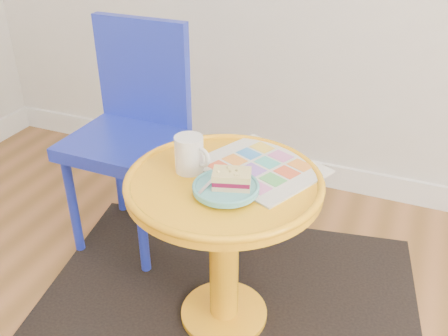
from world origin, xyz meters
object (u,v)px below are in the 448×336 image
at_px(side_table, 224,223).
at_px(chair, 132,122).
at_px(mug, 190,153).
at_px(plate, 226,188).
at_px(newspaper, 260,167).

relative_size(side_table, chair, 0.66).
distance_m(mug, plate, 0.17).
height_order(side_table, plate, plate).
relative_size(chair, plate, 4.75).
xyz_separation_m(mug, plate, (0.15, -0.08, -0.04)).
height_order(newspaper, mug, mug).
relative_size(newspaper, mug, 2.83).
height_order(newspaper, plate, plate).
bearing_deg(chair, newspaper, -19.37).
bearing_deg(newspaper, side_table, -99.87).
bearing_deg(plate, newspaper, 76.72).
bearing_deg(newspaper, mug, -128.37).
relative_size(mug, plate, 0.65).
bearing_deg(plate, side_table, 116.60).
bearing_deg(plate, mug, 152.13).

